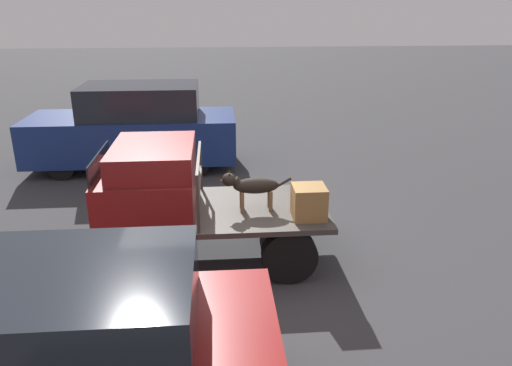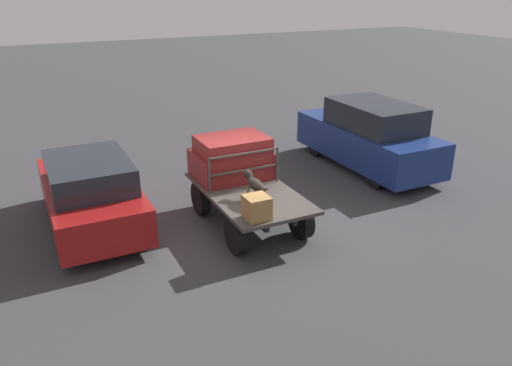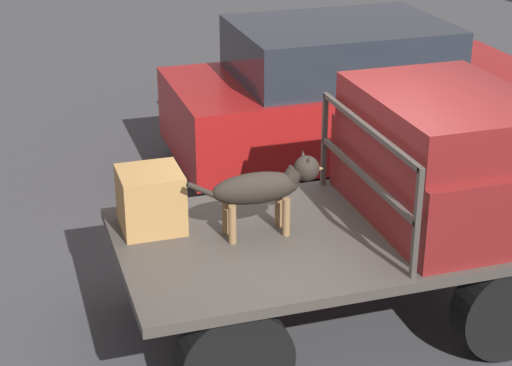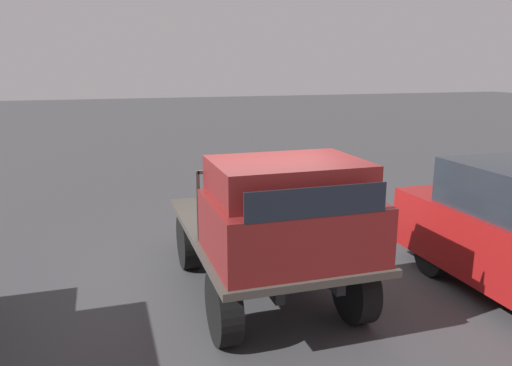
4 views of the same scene
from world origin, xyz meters
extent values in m
plane|color=#38383A|center=(0.00, 0.00, 0.00)|extent=(80.00, 80.00, 0.00)
cylinder|color=black|center=(1.06, 0.77, 0.40)|extent=(0.81, 0.24, 0.81)
cylinder|color=black|center=(1.06, -0.77, 0.40)|extent=(0.81, 0.24, 0.81)
cylinder|color=black|center=(-1.06, 0.77, 0.40)|extent=(0.81, 0.24, 0.81)
cylinder|color=black|center=(-1.06, -0.77, 0.40)|extent=(0.81, 0.24, 0.81)
cube|color=black|center=(0.00, 0.33, 0.70)|extent=(3.16, 0.10, 0.18)
cube|color=black|center=(0.00, -0.33, 0.70)|extent=(3.16, 0.10, 0.18)
cube|color=#3D3833|center=(0.00, 0.00, 0.83)|extent=(3.43, 1.86, 0.08)
cube|color=maroon|center=(0.97, 0.00, 1.19)|extent=(1.39, 1.74, 0.64)
cube|color=maroon|center=(0.87, 0.00, 1.70)|extent=(1.18, 1.60, 0.39)
cube|color=black|center=(1.66, 0.00, 1.64)|extent=(0.02, 1.43, 0.29)
cube|color=#3D3833|center=(0.21, 0.85, 1.28)|extent=(0.04, 0.04, 0.83)
cube|color=#3D3833|center=(0.21, -0.85, 1.28)|extent=(0.04, 0.04, 0.83)
cube|color=#3D3833|center=(0.21, 0.00, 1.68)|extent=(0.04, 1.70, 0.04)
cube|color=#3D3833|center=(0.21, 0.00, 1.28)|extent=(0.04, 1.70, 0.04)
cylinder|color=brown|center=(-0.42, 0.21, 1.02)|extent=(0.06, 0.06, 0.31)
cylinder|color=brown|center=(-0.42, 0.03, 1.02)|extent=(0.06, 0.06, 0.31)
cylinder|color=brown|center=(-0.85, 0.21, 1.02)|extent=(0.06, 0.06, 0.31)
cylinder|color=brown|center=(-0.85, 0.03, 1.02)|extent=(0.06, 0.06, 0.31)
ellipsoid|color=black|center=(-0.63, 0.12, 1.25)|extent=(0.69, 0.24, 0.24)
sphere|color=brown|center=(-0.44, 0.12, 1.21)|extent=(0.11, 0.11, 0.11)
cylinder|color=black|center=(-0.34, 0.12, 1.32)|extent=(0.17, 0.13, 0.16)
sphere|color=black|center=(-0.23, 0.12, 1.36)|extent=(0.20, 0.20, 0.20)
cone|color=brown|center=(-0.14, 0.12, 1.35)|extent=(0.11, 0.11, 0.11)
cone|color=black|center=(-0.24, 0.17, 1.45)|extent=(0.06, 0.08, 0.10)
cone|color=black|center=(-0.24, 0.06, 1.45)|extent=(0.06, 0.08, 0.10)
cylinder|color=black|center=(-1.03, 0.12, 1.28)|extent=(0.29, 0.04, 0.19)
cube|color=olive|center=(-1.38, 0.47, 1.11)|extent=(0.48, 0.48, 0.48)
cylinder|color=black|center=(0.23, 2.43, 0.30)|extent=(0.60, 0.20, 0.60)
cube|color=#1E232B|center=(1.35, 3.24, 1.38)|extent=(2.36, 1.70, 0.60)
cylinder|color=black|center=(3.49, -4.06, 0.30)|extent=(0.60, 0.20, 0.60)
cylinder|color=black|center=(3.49, -5.71, 0.30)|extent=(0.60, 0.20, 0.60)
cylinder|color=black|center=(0.43, -4.06, 0.30)|extent=(0.60, 0.20, 0.60)
cylinder|color=black|center=(0.43, -5.71, 0.30)|extent=(0.60, 0.20, 0.60)
cube|color=navy|center=(1.96, -4.88, 0.77)|extent=(4.94, 1.93, 1.02)
cube|color=#1E232B|center=(1.71, -4.88, 1.65)|extent=(2.72, 1.74, 0.74)
camera|label=1|loc=(-0.06, 7.11, 3.84)|focal=35.00mm
camera|label=2|loc=(-9.44, 4.45, 5.30)|focal=35.00mm
camera|label=3|loc=(-2.40, -5.50, 3.88)|focal=60.00mm
camera|label=4|loc=(5.74, -1.88, 2.88)|focal=35.00mm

